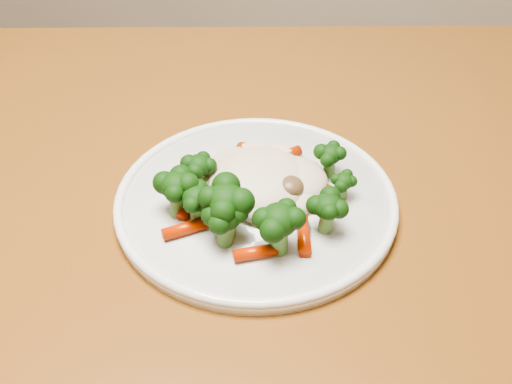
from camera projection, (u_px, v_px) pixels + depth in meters
dining_table at (157, 258)px, 0.74m from camera, size 1.30×1.02×0.75m
plate at (256, 203)px, 0.65m from camera, size 0.28×0.28×0.01m
meal at (251, 192)px, 0.62m from camera, size 0.19×0.18×0.05m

